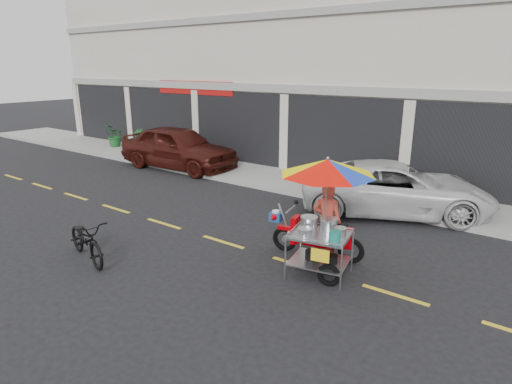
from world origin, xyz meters
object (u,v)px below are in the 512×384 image
Objects in this scene: white_pickup at (396,188)px; near_bicycle at (86,240)px; maroon_sedan at (178,147)px; food_vendor_rig at (325,198)px.

white_pickup is 2.92× the size of near_bicycle.
white_pickup is at bearing -17.83° from near_bicycle.
maroon_sedan is 1.90× the size of food_vendor_rig.
food_vendor_rig is at bearing -44.13° from near_bicycle.
white_pickup is at bearing -94.54° from maroon_sedan.
maroon_sedan is at bearing 141.90° from food_vendor_rig.
maroon_sedan is at bearing 46.78° from near_bicycle.
white_pickup reaches higher than near_bicycle.
near_bicycle is 0.67× the size of food_vendor_rig.
food_vendor_rig reaches higher than white_pickup.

